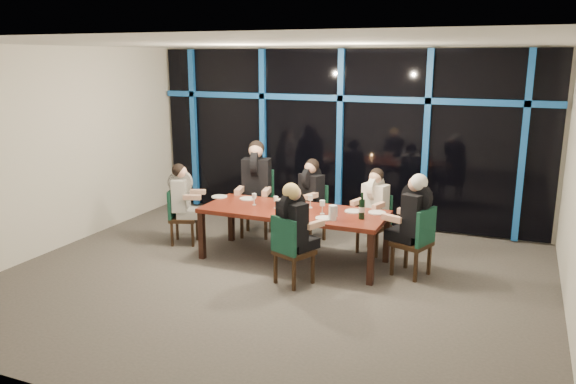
# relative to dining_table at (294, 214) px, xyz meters

# --- Properties ---
(room) EXTENTS (7.04, 7.00, 3.02)m
(room) POSITION_rel_dining_table_xyz_m (0.00, -0.80, 1.34)
(room) COLOR #55504B
(room) RESTS_ON ground
(window_wall) EXTENTS (6.86, 0.43, 2.94)m
(window_wall) POSITION_rel_dining_table_xyz_m (0.01, 2.13, 0.87)
(window_wall) COLOR black
(window_wall) RESTS_ON ground
(dining_table) EXTENTS (2.60, 1.00, 0.75)m
(dining_table) POSITION_rel_dining_table_xyz_m (0.00, 0.00, 0.00)
(dining_table) COLOR maroon
(dining_table) RESTS_ON ground
(chair_far_left) EXTENTS (0.58, 0.58, 1.06)m
(chair_far_left) POSITION_rel_dining_table_xyz_m (-1.01, 0.93, -0.09)
(chair_far_left) COLOR black
(chair_far_left) RESTS_ON ground
(chair_far_mid) EXTENTS (0.53, 0.53, 0.89)m
(chair_far_mid) POSITION_rel_dining_table_xyz_m (-0.08, 1.00, -0.18)
(chair_far_mid) COLOR black
(chair_far_mid) RESTS_ON ground
(chair_far_right) EXTENTS (0.50, 0.50, 0.87)m
(chair_far_right) POSITION_rel_dining_table_xyz_m (0.98, 0.83, -0.20)
(chair_far_right) COLOR black
(chair_far_right) RESTS_ON ground
(chair_end_left) EXTENTS (0.51, 0.51, 0.86)m
(chair_end_left) POSITION_rel_dining_table_xyz_m (-1.92, 0.02, -0.20)
(chair_end_left) COLOR black
(chair_end_left) RESTS_ON ground
(chair_end_right) EXTENTS (0.56, 0.56, 0.95)m
(chair_end_right) POSITION_rel_dining_table_xyz_m (1.73, 0.06, -0.15)
(chair_end_right) COLOR black
(chair_end_right) RESTS_ON ground
(chair_near_mid) EXTENTS (0.55, 0.55, 0.91)m
(chair_near_mid) POSITION_rel_dining_table_xyz_m (0.29, -0.85, -0.17)
(chair_near_mid) COLOR black
(chair_near_mid) RESTS_ON ground
(diner_far_left) EXTENTS (0.59, 0.71, 1.03)m
(diner_far_left) POSITION_rel_dining_table_xyz_m (-0.99, 0.84, 0.32)
(diner_far_left) COLOR black
(diner_far_left) RESTS_ON ground
(diner_far_mid) EXTENTS (0.55, 0.61, 0.87)m
(diner_far_mid) POSITION_rel_dining_table_xyz_m (-0.10, 0.93, 0.17)
(diner_far_mid) COLOR black
(diner_far_mid) RESTS_ON ground
(diner_far_right) EXTENTS (0.50, 0.59, 0.84)m
(diner_far_right) POSITION_rel_dining_table_xyz_m (0.96, 0.76, 0.15)
(diner_far_right) COLOR white
(diner_far_right) RESTS_ON ground
(diner_end_left) EXTENTS (0.59, 0.52, 0.84)m
(diner_end_left) POSITION_rel_dining_table_xyz_m (-1.85, 0.04, 0.14)
(diner_end_left) COLOR black
(diner_end_left) RESTS_ON ground
(diner_end_right) EXTENTS (0.65, 0.57, 0.92)m
(diner_end_right) POSITION_rel_dining_table_xyz_m (1.65, 0.09, 0.22)
(diner_end_right) COLOR black
(diner_end_right) RESTS_ON ground
(diner_near_mid) EXTENTS (0.57, 0.62, 0.88)m
(diner_near_mid) POSITION_rel_dining_table_xyz_m (0.32, -0.78, 0.19)
(diner_near_mid) COLOR black
(diner_near_mid) RESTS_ON ground
(plate_far_left) EXTENTS (0.24, 0.24, 0.01)m
(plate_far_left) POSITION_rel_dining_table_xyz_m (-0.87, 0.29, 0.08)
(plate_far_left) COLOR white
(plate_far_left) RESTS_ON dining_table
(plate_far_mid) EXTENTS (0.24, 0.24, 0.01)m
(plate_far_mid) POSITION_rel_dining_table_xyz_m (-0.31, 0.41, 0.08)
(plate_far_mid) COLOR white
(plate_far_mid) RESTS_ON dining_table
(plate_far_right) EXTENTS (0.24, 0.24, 0.01)m
(plate_far_right) POSITION_rel_dining_table_xyz_m (0.80, 0.22, 0.08)
(plate_far_right) COLOR white
(plate_far_right) RESTS_ON dining_table
(plate_end_left) EXTENTS (0.24, 0.24, 0.01)m
(plate_end_left) POSITION_rel_dining_table_xyz_m (-1.28, 0.23, 0.08)
(plate_end_left) COLOR white
(plate_end_left) RESTS_ON dining_table
(plate_end_right) EXTENTS (0.24, 0.24, 0.01)m
(plate_end_right) POSITION_rel_dining_table_xyz_m (1.12, 0.28, 0.08)
(plate_end_right) COLOR white
(plate_end_right) RESTS_ON dining_table
(plate_near_mid) EXTENTS (0.24, 0.24, 0.01)m
(plate_near_mid) POSITION_rel_dining_table_xyz_m (0.55, -0.26, 0.08)
(plate_near_mid) COLOR white
(plate_near_mid) RESTS_ON dining_table
(wine_bottle) EXTENTS (0.08, 0.08, 0.36)m
(wine_bottle) POSITION_rel_dining_table_xyz_m (1.00, -0.07, 0.20)
(wine_bottle) COLOR black
(wine_bottle) RESTS_ON dining_table
(water_pitcher) EXTENTS (0.12, 0.11, 0.20)m
(water_pitcher) POSITION_rel_dining_table_xyz_m (0.67, -0.27, 0.17)
(water_pitcher) COLOR silver
(water_pitcher) RESTS_ON dining_table
(tea_light) EXTENTS (0.05, 0.05, 0.03)m
(tea_light) POSITION_rel_dining_table_xyz_m (-0.04, -0.25, 0.08)
(tea_light) COLOR #FFA14C
(tea_light) RESTS_ON dining_table
(wine_glass_a) EXTENTS (0.07, 0.07, 0.17)m
(wine_glass_a) POSITION_rel_dining_table_xyz_m (-0.26, -0.02, 0.19)
(wine_glass_a) COLOR white
(wine_glass_a) RESTS_ON dining_table
(wine_glass_b) EXTENTS (0.07, 0.07, 0.18)m
(wine_glass_b) POSITION_rel_dining_table_xyz_m (0.18, 0.19, 0.20)
(wine_glass_b) COLOR silver
(wine_glass_b) RESTS_ON dining_table
(wine_glass_c) EXTENTS (0.07, 0.07, 0.19)m
(wine_glass_c) POSITION_rel_dining_table_xyz_m (0.44, -0.05, 0.21)
(wine_glass_c) COLOR silver
(wine_glass_c) RESTS_ON dining_table
(wine_glass_d) EXTENTS (0.06, 0.06, 0.17)m
(wine_glass_d) POSITION_rel_dining_table_xyz_m (-0.62, 0.02, 0.19)
(wine_glass_d) COLOR silver
(wine_glass_d) RESTS_ON dining_table
(wine_glass_e) EXTENTS (0.07, 0.07, 0.19)m
(wine_glass_e) POSITION_rel_dining_table_xyz_m (0.96, 0.09, 0.20)
(wine_glass_e) COLOR silver
(wine_glass_e) RESTS_ON dining_table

